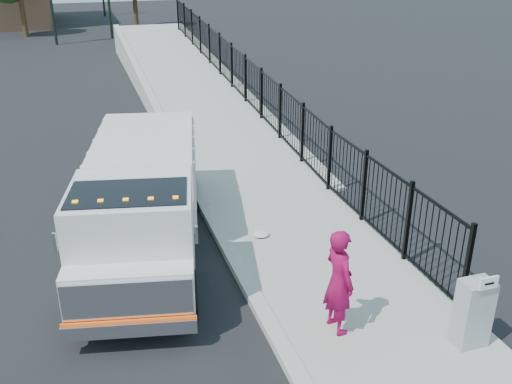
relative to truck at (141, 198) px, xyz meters
name	(u,v)px	position (x,y,z in m)	size (l,w,h in m)	color
ground	(249,291)	(1.78, -2.17, -1.39)	(120.00, 120.00, 0.00)	black
sidewalk	(383,329)	(3.71, -4.17, -1.33)	(3.55, 12.00, 0.12)	#9E998E
curb	(283,350)	(1.78, -4.17, -1.31)	(0.30, 12.00, 0.16)	#ADAAA3
ramp	(191,95)	(3.91, 13.83, -1.39)	(3.95, 24.00, 1.70)	#9E998E
iron_fence	(245,94)	(5.33, 9.83, -0.49)	(0.10, 28.00, 1.80)	black
truck	(141,198)	(0.00, 0.00, 0.00)	(3.70, 7.50, 2.46)	black
worker	(339,281)	(2.87, -3.93, -0.28)	(0.72, 0.47, 1.98)	maroon
utility_cabinet	(473,313)	(4.88, -5.01, -0.64)	(0.55, 0.40, 1.25)	gray
arrow_sign	(489,283)	(4.88, -5.23, 0.09)	(0.35, 0.04, 0.22)	white
debris	(261,234)	(2.68, -0.20, -1.22)	(0.39, 0.39, 0.10)	silver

